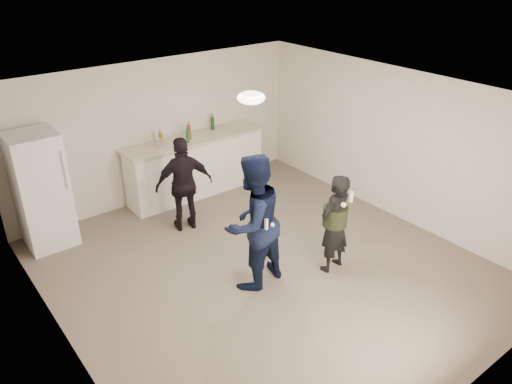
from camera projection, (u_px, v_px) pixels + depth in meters
floor at (264, 268)px, 7.20m from camera, size 6.00×6.00×0.00m
ceiling at (266, 99)px, 6.09m from camera, size 6.00×6.00×0.00m
wall_back at (158, 131)px, 8.76m from camera, size 6.00×0.00×6.00m
wall_front at (472, 306)px, 4.53m from camera, size 6.00×0.00×6.00m
wall_left at (58, 263)px, 5.14m from camera, size 0.00×6.00×6.00m
wall_right at (396, 145)px, 8.16m from camera, size 0.00×6.00×6.00m
counter at (196, 167)px, 9.15m from camera, size 2.60×0.56×1.05m
counter_top at (195, 139)px, 8.90m from camera, size 2.68×0.64×0.04m
fridge at (41, 191)px, 7.43m from camera, size 0.70×0.70×1.80m
fridge_handle at (64, 169)px, 7.15m from camera, size 0.02×0.02×0.60m
ceiling_dome at (251, 98)px, 6.32m from camera, size 0.36×0.36×0.16m
shaker at (160, 143)px, 8.43m from camera, size 0.08×0.08×0.17m
man at (253, 223)px, 6.49m from camera, size 1.02×0.85×1.89m
woman at (334, 224)px, 6.89m from camera, size 0.57×0.42×1.46m
camo_shorts at (335, 216)px, 6.84m from camera, size 0.34×0.34×0.28m
spectator at (184, 184)px, 7.89m from camera, size 0.99×0.62×1.57m
remote_man at (266, 224)px, 6.25m from camera, size 0.04×0.04×0.15m
nunchuk_man at (272, 225)px, 6.37m from camera, size 0.07×0.07×0.07m
remote_woman at (351, 197)px, 6.49m from camera, size 0.04×0.04×0.15m
nunchuk_woman at (344, 205)px, 6.50m from camera, size 0.07×0.07×0.07m
bottle_cluster at (188, 132)px, 8.82m from camera, size 1.19×0.37×0.25m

